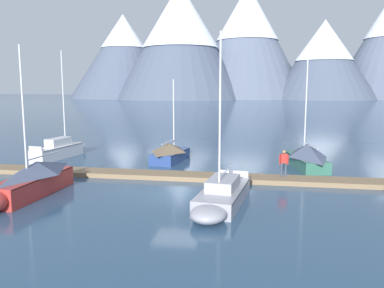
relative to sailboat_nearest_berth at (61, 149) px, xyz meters
name	(u,v)px	position (x,y,z in m)	size (l,w,h in m)	color
ground_plane	(176,195)	(11.93, -10.21, -0.69)	(700.00, 700.00, 0.00)	#2D4C6B
mountain_west_summit	(124,55)	(-58.68, 195.96, 24.69)	(63.67, 63.67, 48.87)	#4C566B
mountain_central_massif	(180,38)	(-22.49, 184.03, 32.54)	(71.75, 71.75, 62.09)	#4C566B
mountain_shoulder_ridge	(247,39)	(13.70, 202.23, 33.36)	(70.41, 70.41, 64.40)	slate
mountain_east_summit	(324,57)	(54.75, 189.07, 21.60)	(56.69, 56.69, 41.95)	#4C566B
dock	(188,176)	(11.93, -6.21, -0.54)	(29.92, 2.75, 0.30)	#846B4C
sailboat_nearest_berth	(61,149)	(0.00, 0.00, 0.00)	(2.25, 6.72, 9.00)	white
sailboat_second_berth	(30,181)	(4.10, -11.63, 0.18)	(2.16, 7.03, 8.09)	#B2332D
sailboat_mid_dock_port	(172,152)	(9.64, -0.06, 0.01)	(2.73, 6.26, 6.58)	navy
sailboat_mid_dock_starboard	(221,196)	(14.54, -11.89, -0.15)	(2.75, 7.00, 8.47)	#93939E
sailboat_far_berth	(305,155)	(20.07, -1.12, 0.17)	(2.90, 7.05, 8.63)	#336B56
person_on_dock	(284,161)	(18.08, -5.98, 0.57)	(0.59, 0.25, 1.69)	#384256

